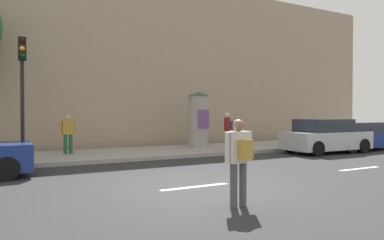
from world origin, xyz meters
TOP-DOWN VIEW (x-y plane):
  - ground_plane at (0.00, 0.00)m, footprint 80.00×80.00m
  - sidewalk_curb at (0.00, 7.00)m, footprint 36.00×4.00m
  - lane_markings at (0.00, 0.00)m, footprint 25.80×0.16m
  - building_backdrop at (0.00, 12.00)m, footprint 36.00×5.00m
  - traffic_light at (-3.52, 5.24)m, footprint 0.24×0.45m
  - poster_column at (4.23, 7.45)m, footprint 1.06×1.06m
  - pedestrian_with_backpack at (-0.14, -2.00)m, footprint 0.64×0.42m
  - pedestrian_in_light_jacket at (4.61, 5.50)m, footprint 0.52×0.60m
  - pedestrian_in_red_top at (-1.80, 7.36)m, footprint 0.60×0.24m
  - parked_car_blue at (8.73, 3.75)m, footprint 4.08×1.92m
  - parked_car_dark at (10.97, 3.85)m, footprint 4.51×1.95m

SIDE VIEW (x-z plane):
  - ground_plane at x=0.00m, z-range 0.00..0.00m
  - lane_markings at x=0.00m, z-range 0.00..0.01m
  - sidewalk_curb at x=0.00m, z-range 0.00..0.15m
  - parked_car_dark at x=10.97m, z-range -0.01..1.33m
  - parked_car_blue at x=8.73m, z-range -0.03..1.49m
  - pedestrian_with_backpack at x=-0.14m, z-range 0.16..1.82m
  - pedestrian_in_red_top at x=-1.80m, z-range 0.28..1.84m
  - pedestrian_in_light_jacket at x=4.61m, z-range 0.32..1.98m
  - poster_column at x=4.23m, z-range 0.17..2.84m
  - traffic_light at x=-3.52m, z-range 0.87..4.94m
  - building_backdrop at x=0.00m, z-range 0.00..8.77m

